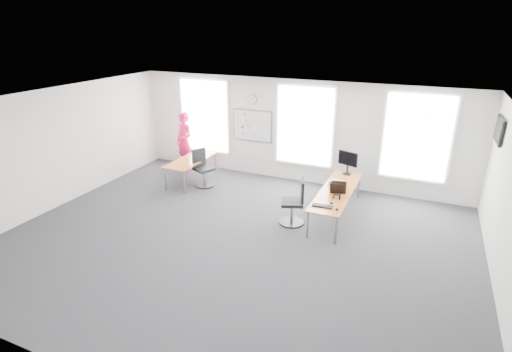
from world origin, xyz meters
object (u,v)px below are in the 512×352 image
at_px(chair_right, 295,204).
at_px(keyboard, 322,206).
at_px(chair_left, 203,170).
at_px(monitor, 348,161).
at_px(desk_right, 337,192).
at_px(desk_left, 191,161).
at_px(headphones, 337,197).
at_px(person, 185,142).

distance_m(chair_right, keyboard, 0.79).
relative_size(chair_left, monitor, 1.71).
relative_size(desk_right, monitor, 4.45).
height_order(desk_left, chair_right, chair_right).
distance_m(chair_left, monitor, 4.12).
bearing_deg(monitor, chair_right, -92.80).
xyz_separation_m(chair_right, headphones, (0.90, 0.27, 0.25)).
relative_size(desk_left, headphones, 9.86).
relative_size(keyboard, monitor, 0.73).
distance_m(keyboard, monitor, 2.25).
height_order(desk_right, person, person).
bearing_deg(person, desk_left, -23.76).
bearing_deg(monitor, desk_right, -70.30).
distance_m(desk_right, headphones, 0.52).
bearing_deg(desk_left, chair_left, -15.76).
bearing_deg(keyboard, chair_right, 153.27).
distance_m(chair_right, monitor, 2.19).
relative_size(desk_left, keyboard, 4.09).
height_order(chair_left, headphones, chair_left).
bearing_deg(person, chair_right, -1.55).
height_order(desk_left, person, person).
bearing_deg(person, desk_right, 9.70).
height_order(desk_right, chair_right, chair_right).
relative_size(desk_right, headphones, 14.66).
bearing_deg(chair_right, person, -135.12).
bearing_deg(desk_left, monitor, 7.98).
bearing_deg(chair_right, desk_right, 114.11).
distance_m(person, headphones, 5.58).
distance_m(desk_left, headphones, 4.71).
bearing_deg(monitor, chair_left, -149.88).
distance_m(keyboard, headphones, 0.57).
xyz_separation_m(desk_left, headphones, (4.59, -1.06, 0.10)).
bearing_deg(chair_right, keyboard, 50.11).
xyz_separation_m(chair_right, person, (-4.37, 2.08, 0.46)).
bearing_deg(headphones, monitor, 83.28).
relative_size(chair_right, chair_left, 1.03).
height_order(keyboard, headphones, headphones).
xyz_separation_m(headphones, monitor, (-0.11, 1.69, 0.33)).
xyz_separation_m(person, monitor, (5.16, -0.12, 0.11)).
relative_size(desk_left, chair_left, 1.75).
bearing_deg(monitor, headphones, -66.97).
bearing_deg(desk_right, monitor, 90.36).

